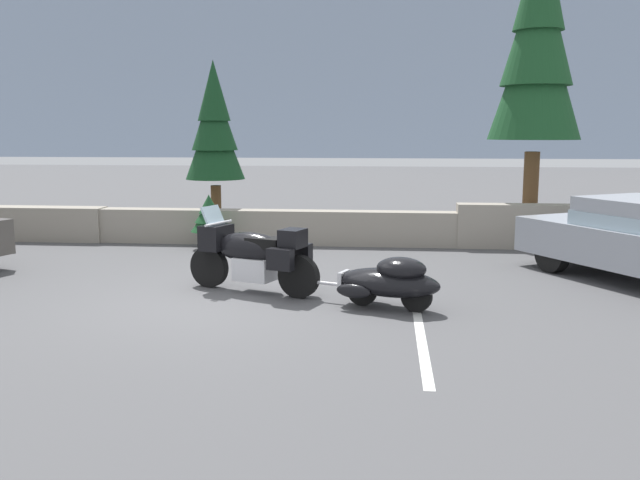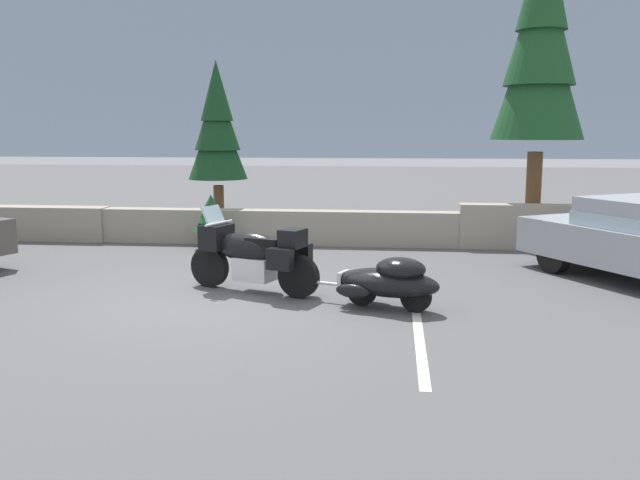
# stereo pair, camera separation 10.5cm
# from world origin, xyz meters

# --- Properties ---
(ground_plane) EXTENTS (80.00, 80.00, 0.00)m
(ground_plane) POSITION_xyz_m (0.00, 0.00, 0.00)
(ground_plane) COLOR #4C4C4F
(stone_guard_wall) EXTENTS (24.00, 0.56, 0.96)m
(stone_guard_wall) POSITION_xyz_m (0.04, 5.28, 0.42)
(stone_guard_wall) COLOR gray
(stone_guard_wall) RESTS_ON ground
(distant_ridgeline) EXTENTS (240.00, 80.00, 16.00)m
(distant_ridgeline) POSITION_xyz_m (0.00, 95.30, 8.00)
(distant_ridgeline) COLOR #8C9EB7
(distant_ridgeline) RESTS_ON ground
(touring_motorcycle) EXTENTS (2.21, 1.22, 1.33)m
(touring_motorcycle) POSITION_xyz_m (0.38, 0.65, 0.62)
(touring_motorcycle) COLOR black
(touring_motorcycle) RESTS_ON ground
(car_shaped_trailer) EXTENTS (2.19, 1.19, 0.76)m
(car_shaped_trailer) POSITION_xyz_m (2.53, -0.17, 0.41)
(car_shaped_trailer) COLOR black
(car_shaped_trailer) RESTS_ON ground
(pine_tree_tall) EXTENTS (2.03, 2.03, 7.13)m
(pine_tree_tall) POSITION_xyz_m (5.72, 6.17, 4.46)
(pine_tree_tall) COLOR brown
(pine_tree_tall) RESTS_ON ground
(pine_tree_secondary) EXTENTS (1.42, 1.42, 4.19)m
(pine_tree_secondary) POSITION_xyz_m (-1.67, 6.54, 2.62)
(pine_tree_secondary) COLOR brown
(pine_tree_secondary) RESTS_ON ground
(pine_sapling_near) EXTENTS (0.80, 0.80, 1.17)m
(pine_sapling_near) POSITION_xyz_m (-1.32, 4.53, 0.73)
(pine_sapling_near) COLOR brown
(pine_sapling_near) RESTS_ON ground
(parking_stripe_marker) EXTENTS (0.12, 3.60, 0.01)m
(parking_stripe_marker) POSITION_xyz_m (2.92, -1.50, 0.00)
(parking_stripe_marker) COLOR silver
(parking_stripe_marker) RESTS_ON ground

